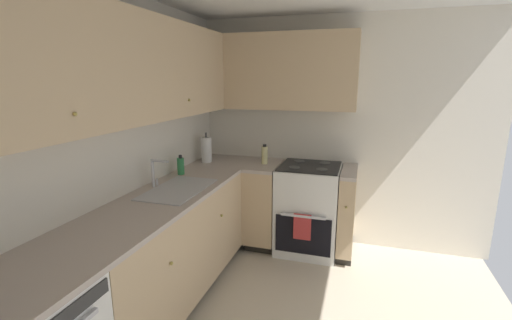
% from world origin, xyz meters
% --- Properties ---
extents(wall_back, '(4.02, 0.05, 2.42)m').
position_xyz_m(wall_back, '(0.00, 1.52, 1.21)').
color(wall_back, silver).
rests_on(wall_back, ground_plane).
extents(wall_right, '(0.05, 3.08, 2.42)m').
position_xyz_m(wall_right, '(1.98, 0.00, 1.21)').
color(wall_right, silver).
rests_on(wall_right, ground_plane).
extents(lower_cabinets_back, '(1.91, 0.62, 0.87)m').
position_xyz_m(lower_cabinets_back, '(0.40, 1.19, 0.44)').
color(lower_cabinets_back, tan).
rests_on(lower_cabinets_back, ground_plane).
extents(countertop_back, '(3.11, 0.60, 0.03)m').
position_xyz_m(countertop_back, '(0.40, 1.19, 0.89)').
color(countertop_back, '#B7A89E').
rests_on(countertop_back, lower_cabinets_back).
extents(lower_cabinets_right, '(0.62, 1.11, 0.87)m').
position_xyz_m(lower_cabinets_right, '(1.66, 0.45, 0.44)').
color(lower_cabinets_right, tan).
rests_on(lower_cabinets_right, ground_plane).
extents(countertop_right, '(0.60, 1.11, 0.03)m').
position_xyz_m(countertop_right, '(1.66, 0.45, 0.89)').
color(countertop_right, '#B7A89E').
rests_on(countertop_right, lower_cabinets_right).
extents(oven_range, '(0.68, 0.62, 1.06)m').
position_xyz_m(oven_range, '(1.68, 0.25, 0.46)').
color(oven_range, white).
rests_on(oven_range, ground_plane).
extents(upper_cabinets_back, '(2.79, 0.34, 0.75)m').
position_xyz_m(upper_cabinets_back, '(0.24, 1.33, 1.85)').
color(upper_cabinets_back, tan).
extents(upper_cabinets_right, '(0.32, 1.66, 0.75)m').
position_xyz_m(upper_cabinets_right, '(1.80, 0.66, 1.85)').
color(upper_cabinets_right, tan).
extents(sink, '(0.69, 0.40, 0.10)m').
position_xyz_m(sink, '(0.60, 1.16, 0.87)').
color(sink, '#B7B7BC').
rests_on(sink, countertop_back).
extents(faucet, '(0.07, 0.16, 0.24)m').
position_xyz_m(faucet, '(0.61, 1.37, 1.05)').
color(faucet, silver).
rests_on(faucet, countertop_back).
extents(soap_bottle, '(0.06, 0.06, 0.19)m').
position_xyz_m(soap_bottle, '(1.03, 1.37, 0.99)').
color(soap_bottle, '#338C4C').
rests_on(soap_bottle, countertop_back).
extents(paper_towel_roll, '(0.11, 0.11, 0.33)m').
position_xyz_m(paper_towel_roll, '(1.56, 1.35, 1.04)').
color(paper_towel_roll, white).
rests_on(paper_towel_roll, countertop_back).
extents(oil_bottle, '(0.07, 0.07, 0.21)m').
position_xyz_m(oil_bottle, '(1.66, 0.73, 1.00)').
color(oil_bottle, beige).
rests_on(oil_bottle, countertop_right).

